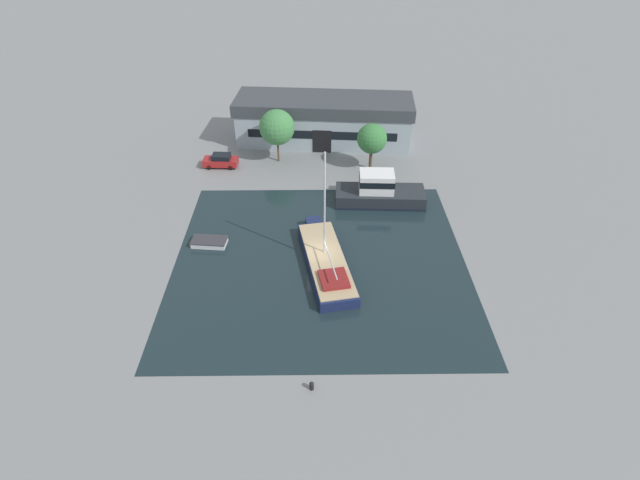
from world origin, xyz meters
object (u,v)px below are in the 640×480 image
(parked_car, at_px, (221,161))
(small_dinghy, at_px, (209,242))
(warehouse_building, at_px, (324,120))
(motor_cruiser, at_px, (379,192))
(quay_tree_by_water, at_px, (277,127))
(quay_tree_near_building, at_px, (372,139))
(sailboat_moored, at_px, (326,261))

(parked_car, distance_m, small_dinghy, 16.21)
(warehouse_building, height_order, small_dinghy, warehouse_building)
(motor_cruiser, bearing_deg, quay_tree_by_water, 51.78)
(motor_cruiser, xyz_separation_m, small_dinghy, (-17.11, -7.75, -0.96))
(quay_tree_near_building, xyz_separation_m, motor_cruiser, (0.17, -7.73, -2.66))
(quay_tree_near_building, height_order, sailboat_moored, sailboat_moored)
(sailboat_moored, bearing_deg, parked_car, 112.07)
(motor_cruiser, bearing_deg, small_dinghy, 117.13)
(sailboat_moored, relative_size, small_dinghy, 3.70)
(quay_tree_near_building, xyz_separation_m, parked_car, (-18.21, 0.68, -3.09))
(warehouse_building, distance_m, motor_cruiser, 16.95)
(warehouse_building, height_order, parked_car, warehouse_building)
(quay_tree_near_building, height_order, quay_tree_by_water, quay_tree_by_water)
(warehouse_building, relative_size, motor_cruiser, 2.38)
(parked_car, xyz_separation_m, sailboat_moored, (12.44, -19.56, -0.24))
(quay_tree_near_building, distance_m, sailboat_moored, 20.03)
(warehouse_building, distance_m, quay_tree_near_building, 9.88)
(quay_tree_by_water, bearing_deg, small_dinghy, -107.77)
(quay_tree_near_building, bearing_deg, motor_cruiser, -88.72)
(warehouse_building, distance_m, small_dinghy, 26.38)
(motor_cruiser, distance_m, small_dinghy, 18.81)
(quay_tree_near_building, bearing_deg, small_dinghy, -137.58)
(parked_car, bearing_deg, quay_tree_near_building, -89.23)
(warehouse_building, bearing_deg, parked_car, -144.59)
(parked_car, relative_size, motor_cruiser, 0.43)
(warehouse_building, bearing_deg, sailboat_moored, -85.64)
(warehouse_building, height_order, motor_cruiser, warehouse_building)
(small_dinghy, bearing_deg, motor_cruiser, -59.73)
(warehouse_building, xyz_separation_m, parked_car, (-12.71, -7.48, -2.13))
(quay_tree_near_building, distance_m, motor_cruiser, 8.17)
(quay_tree_by_water, bearing_deg, sailboat_moored, -75.41)
(quay_tree_by_water, distance_m, motor_cruiser, 15.48)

